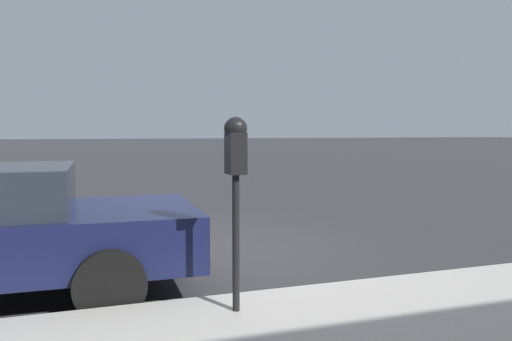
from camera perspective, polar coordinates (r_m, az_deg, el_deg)
ground_plane at (r=6.90m, az=-6.07°, el=-9.52°), size 220.00×220.00×0.00m
parking_meter at (r=4.07m, az=-2.34°, el=0.85°), size 0.21×0.19×1.61m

